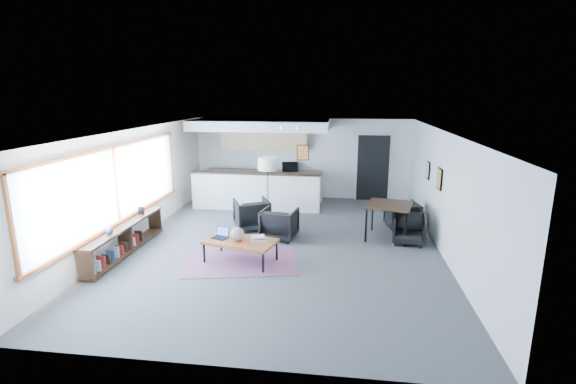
# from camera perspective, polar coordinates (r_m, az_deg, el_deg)

# --- Properties ---
(room) EXTENTS (7.02, 9.02, 2.62)m
(room) POSITION_cam_1_polar(r_m,az_deg,el_deg) (9.35, -0.78, 0.40)
(room) COLOR #464648
(room) RESTS_ON ground
(window) EXTENTS (0.10, 5.95, 1.66)m
(window) POSITION_cam_1_polar(r_m,az_deg,el_deg) (9.61, -22.49, 0.67)
(window) COLOR #8CBFFF
(window) RESTS_ON room
(console) EXTENTS (0.35, 3.00, 0.80)m
(console) POSITION_cam_1_polar(r_m,az_deg,el_deg) (9.71, -21.48, -6.06)
(console) COLOR #301D11
(console) RESTS_ON floor
(kitchenette) EXTENTS (4.20, 1.96, 2.60)m
(kitchenette) POSITION_cam_1_polar(r_m,az_deg,el_deg) (13.13, -3.66, 4.52)
(kitchenette) COLOR white
(kitchenette) RESTS_ON floor
(doorway) EXTENTS (1.10, 0.12, 2.15)m
(doorway) POSITION_cam_1_polar(r_m,az_deg,el_deg) (13.67, 11.53, 3.35)
(doorway) COLOR black
(doorway) RESTS_ON room
(track_light) EXTENTS (1.60, 0.07, 0.15)m
(track_light) POSITION_cam_1_polar(r_m,az_deg,el_deg) (11.41, -2.17, 9.00)
(track_light) COLOR silver
(track_light) RESTS_ON room
(wall_art_lower) EXTENTS (0.03, 0.38, 0.48)m
(wall_art_lower) POSITION_cam_1_polar(r_m,az_deg,el_deg) (9.84, 20.01, 1.72)
(wall_art_lower) COLOR black
(wall_art_lower) RESTS_ON room
(wall_art_upper) EXTENTS (0.03, 0.34, 0.44)m
(wall_art_upper) POSITION_cam_1_polar(r_m,az_deg,el_deg) (11.10, 18.59, 2.83)
(wall_art_upper) COLOR black
(wall_art_upper) RESTS_ON room
(kilim_rug) EXTENTS (2.55, 1.99, 0.01)m
(kilim_rug) POSITION_cam_1_polar(r_m,az_deg,el_deg) (8.81, -6.44, -9.39)
(kilim_rug) COLOR #6A3753
(kilim_rug) RESTS_ON floor
(coffee_table) EXTENTS (1.59, 1.11, 0.47)m
(coffee_table) POSITION_cam_1_polar(r_m,az_deg,el_deg) (8.65, -6.52, -6.77)
(coffee_table) COLOR brown
(coffee_table) RESTS_ON floor
(laptop) EXTENTS (0.37, 0.34, 0.22)m
(laptop) POSITION_cam_1_polar(r_m,az_deg,el_deg) (8.83, -9.11, -5.75)
(laptop) COLOR black
(laptop) RESTS_ON coffee_table
(ceramic_pot) EXTENTS (0.28, 0.28, 0.28)m
(ceramic_pot) POSITION_cam_1_polar(r_m,az_deg,el_deg) (8.57, -6.94, -5.74)
(ceramic_pot) COLOR gray
(ceramic_pot) RESTS_ON coffee_table
(book_stack) EXTENTS (0.37, 0.33, 0.10)m
(book_stack) POSITION_cam_1_polar(r_m,az_deg,el_deg) (8.58, -4.09, -6.32)
(book_stack) COLOR silver
(book_stack) RESTS_ON coffee_table
(coaster) EXTENTS (0.12, 0.12, 0.01)m
(coaster) POSITION_cam_1_polar(r_m,az_deg,el_deg) (8.45, -6.06, -6.99)
(coaster) COLOR #E5590C
(coaster) RESTS_ON coffee_table
(armchair_left) EXTENTS (1.08, 1.05, 0.85)m
(armchair_left) POSITION_cam_1_polar(r_m,az_deg,el_deg) (10.68, -4.98, -2.84)
(armchair_left) COLOR black
(armchair_left) RESTS_ON floor
(armchair_right) EXTENTS (0.89, 0.85, 0.81)m
(armchair_right) POSITION_cam_1_polar(r_m,az_deg,el_deg) (9.96, -1.18, -4.14)
(armchair_right) COLOR black
(armchair_right) RESTS_ON floor
(floor_lamp) EXTENTS (0.53, 0.53, 1.78)m
(floor_lamp) POSITION_cam_1_polar(r_m,az_deg,el_deg) (10.87, -2.80, 3.54)
(floor_lamp) COLOR black
(floor_lamp) RESTS_ON floor
(dining_table) EXTENTS (1.21, 1.21, 0.85)m
(dining_table) POSITION_cam_1_polar(r_m,az_deg,el_deg) (10.14, 13.65, -2.02)
(dining_table) COLOR #301D11
(dining_table) RESTS_ON floor
(dining_chair_near) EXTENTS (0.70, 0.67, 0.64)m
(dining_chair_near) POSITION_cam_1_polar(r_m,az_deg,el_deg) (10.06, 16.23, -5.00)
(dining_chair_near) COLOR black
(dining_chair_near) RESTS_ON floor
(dining_chair_far) EXTENTS (0.75, 0.72, 0.67)m
(dining_chair_far) POSITION_cam_1_polar(r_m,az_deg,el_deg) (11.03, 15.33, -3.25)
(dining_chair_far) COLOR black
(dining_chair_far) RESTS_ON floor
(microwave) EXTENTS (0.54, 0.36, 0.34)m
(microwave) POSITION_cam_1_polar(r_m,az_deg,el_deg) (13.47, 0.25, 3.58)
(microwave) COLOR black
(microwave) RESTS_ON kitchenette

